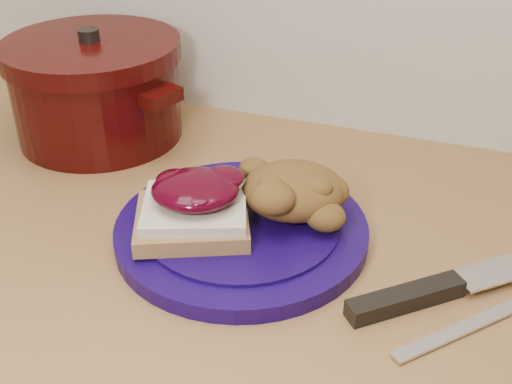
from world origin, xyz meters
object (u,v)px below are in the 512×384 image
(chef_knife, at_px, (444,287))
(dutch_oven, at_px, (96,89))
(butter_knife, at_px, (473,324))
(pepper_grinder, at_px, (40,79))
(plate, at_px, (241,230))

(chef_knife, relative_size, dutch_oven, 0.87)
(chef_knife, height_order, butter_knife, chef_knife)
(pepper_grinder, bearing_deg, butter_knife, -21.35)
(plate, distance_m, dutch_oven, 0.33)
(chef_knife, xyz_separation_m, dutch_oven, (-0.50, 0.19, 0.06))
(plate, bearing_deg, chef_knife, -5.98)
(butter_knife, xyz_separation_m, pepper_grinder, (-0.64, 0.25, 0.06))
(chef_knife, bearing_deg, dutch_oven, 117.81)
(plate, xyz_separation_m, chef_knife, (0.22, -0.02, 0.00))
(plate, xyz_separation_m, butter_knife, (0.25, -0.06, -0.01))
(chef_knife, relative_size, pepper_grinder, 2.16)
(butter_knife, distance_m, pepper_grinder, 0.69)
(butter_knife, bearing_deg, pepper_grinder, 111.05)
(butter_knife, relative_size, pepper_grinder, 1.47)
(pepper_grinder, bearing_deg, chef_knife, -19.22)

